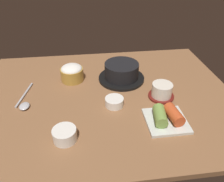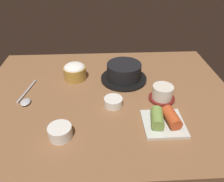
# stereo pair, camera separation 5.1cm
# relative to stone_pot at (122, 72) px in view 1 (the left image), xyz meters

# --- Properties ---
(dining_table) EXTENTS (1.00, 0.76, 0.02)m
(dining_table) POSITION_rel_stone_pot_xyz_m (-0.08, -0.11, -0.05)
(dining_table) COLOR brown
(dining_table) RESTS_ON ground
(stone_pot) EXTENTS (0.20, 0.20, 0.08)m
(stone_pot) POSITION_rel_stone_pot_xyz_m (0.00, 0.00, 0.00)
(stone_pot) COLOR black
(stone_pot) RESTS_ON dining_table
(rice_bowl) EXTENTS (0.10, 0.10, 0.07)m
(rice_bowl) POSITION_rel_stone_pot_xyz_m (-0.21, 0.02, 0.00)
(rice_bowl) COLOR #B78C38
(rice_bowl) RESTS_ON dining_table
(tea_cup_with_saucer) EXTENTS (0.10, 0.10, 0.06)m
(tea_cup_with_saucer) POSITION_rel_stone_pot_xyz_m (0.13, -0.15, -0.01)
(tea_cup_with_saucer) COLOR maroon
(tea_cup_with_saucer) RESTS_ON dining_table
(banchan_cup_center) EXTENTS (0.07, 0.07, 0.03)m
(banchan_cup_center) POSITION_rel_stone_pot_xyz_m (-0.06, -0.18, -0.02)
(banchan_cup_center) COLOR white
(banchan_cup_center) RESTS_ON dining_table
(kimchi_plate) EXTENTS (0.13, 0.13, 0.05)m
(kimchi_plate) POSITION_rel_stone_pot_xyz_m (0.10, -0.29, -0.02)
(kimchi_plate) COLOR silver
(kimchi_plate) RESTS_ON dining_table
(side_bowl_near) EXTENTS (0.07, 0.07, 0.04)m
(side_bowl_near) POSITION_rel_stone_pot_xyz_m (-0.22, -0.32, -0.01)
(side_bowl_near) COLOR white
(side_bowl_near) RESTS_ON dining_table
(spoon) EXTENTS (0.05, 0.18, 0.01)m
(spoon) POSITION_rel_stone_pot_xyz_m (-0.38, -0.12, -0.03)
(spoon) COLOR #B7B7BC
(spoon) RESTS_ON dining_table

